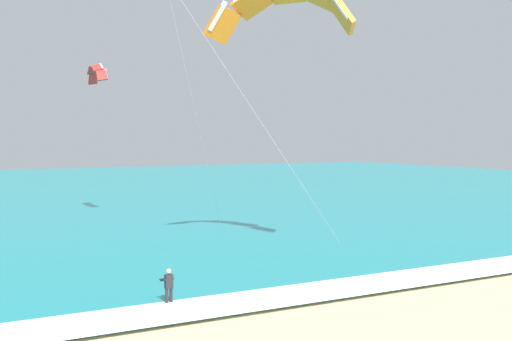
{
  "coord_description": "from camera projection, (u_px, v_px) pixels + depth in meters",
  "views": [
    {
      "loc": [
        -9.73,
        -11.1,
        7.29
      ],
      "look_at": [
        4.54,
        15.35,
        5.65
      ],
      "focal_mm": 43.72,
      "sensor_mm": 36.0,
      "label": 1
    }
  ],
  "objects": [
    {
      "name": "sea",
      "position": [
        10.0,
        194.0,
        77.46
      ],
      "size": [
        200.0,
        120.0,
        0.2
      ],
      "primitive_type": "cube",
      "color": "teal",
      "rests_on": "ground"
    },
    {
      "name": "surf_foam",
      "position": [
        194.0,
        309.0,
        25.61
      ],
      "size": [
        200.0,
        3.05,
        0.04
      ],
      "primitive_type": "cube",
      "color": "white",
      "rests_on": "sea"
    },
    {
      "name": "surfboard",
      "position": [
        169.0,
        307.0,
        26.52
      ],
      "size": [
        0.56,
        1.43,
        0.09
      ],
      "color": "#239EC6",
      "rests_on": "ground"
    },
    {
      "name": "kitesurfer",
      "position": [
        169.0,
        286.0,
        26.48
      ],
      "size": [
        0.55,
        0.55,
        1.69
      ],
      "color": "#232328",
      "rests_on": "ground"
    },
    {
      "name": "kite_primary",
      "position": [
        282.0,
        5.0,
        36.57
      ],
      "size": [
        12.56,
        10.34,
        15.23
      ],
      "color": "orange"
    },
    {
      "name": "kite_distant",
      "position": [
        96.0,
        72.0,
        53.3
      ],
      "size": [
        1.23,
        4.61,
        1.65
      ],
      "color": "red"
    }
  ]
}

